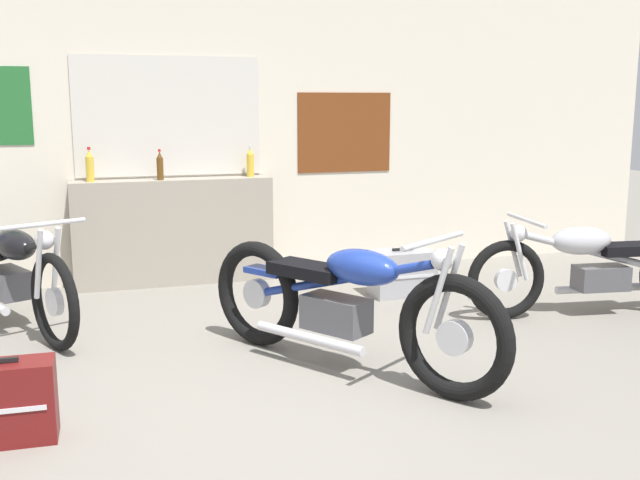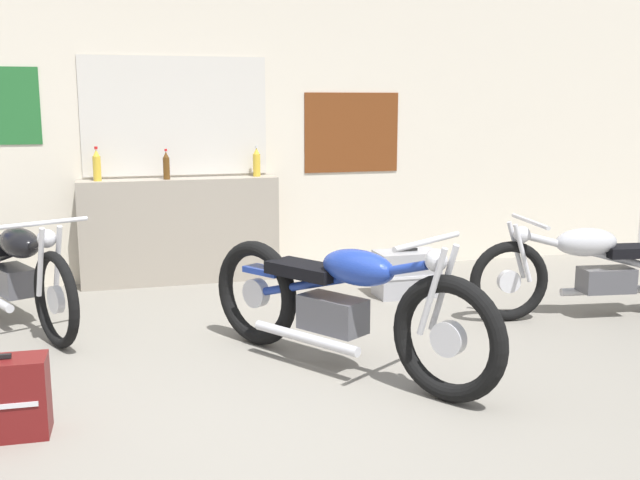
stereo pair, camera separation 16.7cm
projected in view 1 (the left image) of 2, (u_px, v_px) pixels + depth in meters
ground_plane at (279, 421)px, 3.98m from camera, size 24.00×24.00×0.00m
wall_back at (184, 131)px, 6.96m from camera, size 10.00×0.07×2.80m
sill_counter at (174, 232)px, 6.91m from camera, size 1.82×0.28×0.98m
bottle_leftmost at (90, 166)px, 6.58m from camera, size 0.07×0.07×0.31m
bottle_left_center at (160, 166)px, 6.73m from camera, size 0.06×0.06×0.28m
bottle_center at (250, 163)px, 7.03m from camera, size 0.07×0.07×0.29m
motorcycle_black at (10, 271)px, 5.59m from camera, size 1.06×2.01×0.87m
motorcycle_silver at (593, 266)px, 5.90m from camera, size 2.07×0.64×0.79m
motorcycle_blue at (345, 303)px, 4.68m from camera, size 1.34×1.96×0.92m
hard_case_darkred at (2, 403)px, 3.70m from camera, size 0.52×0.24×0.44m
hard_case_silver at (402, 273)px, 6.54m from camera, size 0.54×0.33×0.42m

